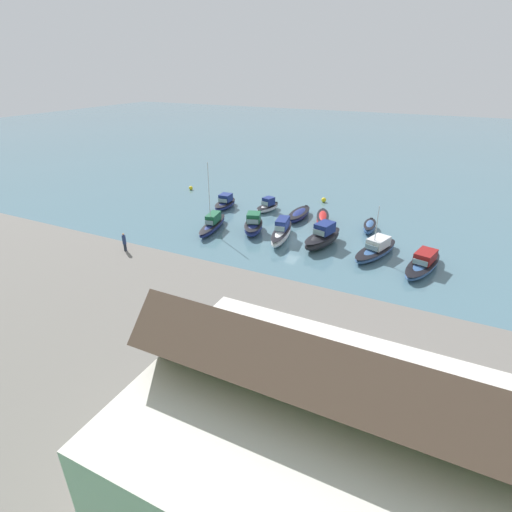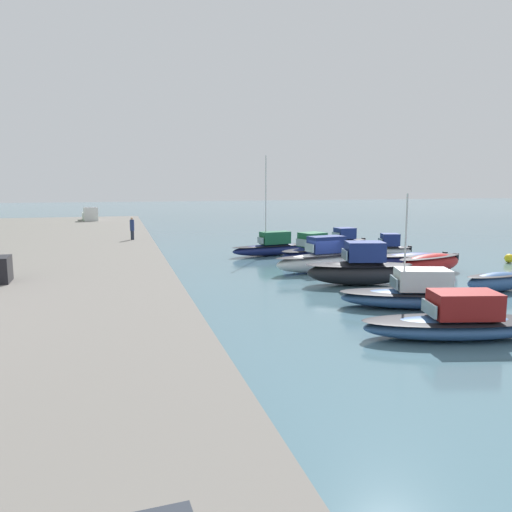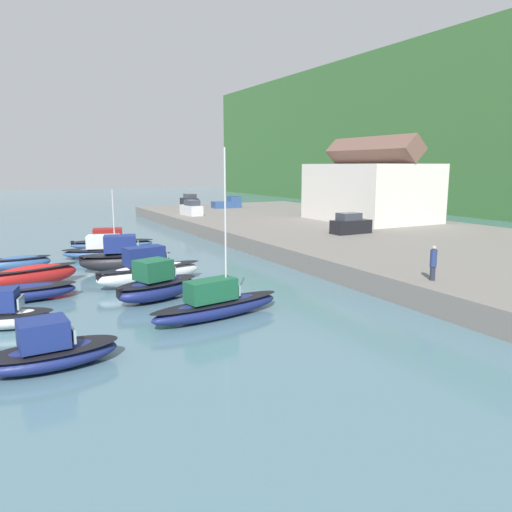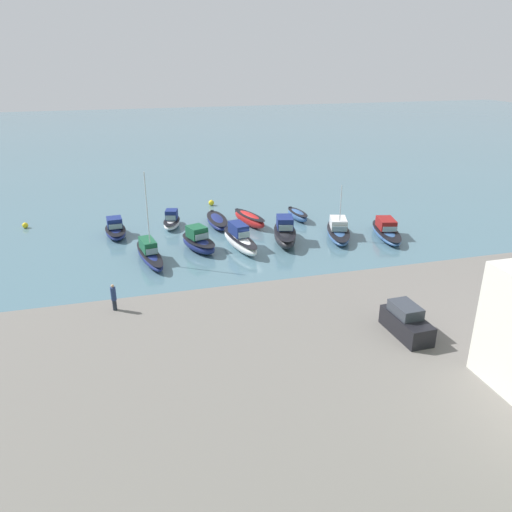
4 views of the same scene
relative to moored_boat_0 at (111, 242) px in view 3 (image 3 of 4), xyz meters
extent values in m
plane|color=slate|center=(16.17, -0.87, -0.74)|extent=(320.00, 320.00, 0.00)
cube|color=slate|center=(16.17, 25.93, 0.01)|extent=(100.06, 29.62, 1.51)
cube|color=silver|center=(1.92, 32.18, 4.34)|extent=(14.87, 11.12, 7.14)
cube|color=brown|center=(1.92, 32.18, 9.61)|extent=(15.17, 3.40, 3.40)
ellipsoid|color=#33568E|center=(0.02, 0.09, -0.26)|extent=(4.17, 8.45, 0.97)
ellipsoid|color=black|center=(0.02, 0.09, 0.08)|extent=(4.30, 8.63, 0.12)
cube|color=maroon|center=(-0.07, -0.31, 0.79)|extent=(2.38, 3.17, 1.14)
cube|color=#8CA5B2|center=(0.29, 1.22, 0.62)|extent=(1.57, 0.47, 0.57)
cube|color=black|center=(-0.87, -3.66, -0.07)|extent=(0.42, 0.36, 0.56)
ellipsoid|color=#33568E|center=(5.38, -1.38, -0.24)|extent=(4.77, 8.42, 1.01)
ellipsoid|color=black|center=(5.38, -1.38, 0.12)|extent=(4.91, 8.61, 0.12)
cube|color=silver|center=(5.25, -1.77, 0.85)|extent=(2.57, 3.24, 1.15)
cube|color=#8CA5B2|center=(5.74, -0.28, 0.67)|extent=(1.55, 0.59, 0.58)
cylinder|color=silver|center=(5.57, -0.80, 2.91)|extent=(0.10, 0.10, 5.27)
ellipsoid|color=black|center=(11.90, -1.34, 0.07)|extent=(3.93, 7.43, 1.63)
ellipsoid|color=black|center=(11.90, -1.34, 0.64)|extent=(4.05, 7.59, 0.12)
cube|color=navy|center=(11.81, -1.68, 1.54)|extent=(2.27, 2.82, 1.31)
cube|color=#8CA5B2|center=(12.14, -0.33, 1.35)|extent=(1.54, 0.47, 0.65)
cube|color=black|center=(11.10, -4.60, 0.40)|extent=(0.42, 0.36, 0.56)
ellipsoid|color=white|center=(17.18, -0.83, 0.01)|extent=(3.07, 8.04, 1.50)
ellipsoid|color=black|center=(17.18, -0.83, 0.53)|extent=(3.17, 8.20, 0.12)
cube|color=navy|center=(17.24, -1.22, 1.40)|extent=(1.79, 2.93, 1.28)
cube|color=#8CA5B2|center=(17.00, 0.29, 1.21)|extent=(1.23, 0.30, 0.64)
cube|color=black|center=(17.78, -4.51, 0.31)|extent=(0.40, 0.33, 0.56)
ellipsoid|color=navy|center=(21.58, -1.58, -0.05)|extent=(4.05, 6.16, 1.38)
ellipsoid|color=black|center=(21.58, -1.58, 0.43)|extent=(4.17, 6.30, 0.12)
cube|color=#195638|center=(21.68, -1.85, 1.26)|extent=(2.28, 2.46, 1.24)
cube|color=#8CA5B2|center=(21.30, -0.77, 1.07)|extent=(1.48, 0.60, 0.62)
cube|color=black|center=(22.48, -4.15, 0.22)|extent=(0.43, 0.38, 0.56)
ellipsoid|color=navy|center=(26.90, 0.24, -0.20)|extent=(3.05, 8.21, 1.09)
ellipsoid|color=black|center=(26.90, 0.24, 0.18)|extent=(3.14, 8.38, 0.12)
cube|color=#195638|center=(26.97, -0.15, 0.93)|extent=(1.74, 2.99, 1.17)
cube|color=#8CA5B2|center=(26.71, 1.38, 0.75)|extent=(1.15, 0.29, 0.59)
cylinder|color=silver|center=(26.80, 0.84, 4.49)|extent=(0.10, 0.10, 8.30)
ellipsoid|color=#33568E|center=(7.65, -8.86, -0.13)|extent=(1.98, 4.80, 1.23)
ellipsoid|color=black|center=(7.65, -8.86, 0.30)|extent=(2.04, 4.90, 0.12)
ellipsoid|color=red|center=(14.13, -8.40, 0.03)|extent=(3.39, 6.60, 1.55)
ellipsoid|color=black|center=(14.13, -8.40, 0.58)|extent=(3.49, 6.74, 0.12)
ellipsoid|color=navy|center=(18.01, -9.37, -0.20)|extent=(2.15, 6.68, 1.08)
ellipsoid|color=black|center=(18.01, -9.37, 0.17)|extent=(2.23, 6.82, 0.12)
ellipsoid|color=silver|center=(23.47, -10.20, -0.25)|extent=(2.92, 4.79, 0.99)
ellipsoid|color=black|center=(23.47, -10.20, 0.10)|extent=(3.02, 4.90, 0.12)
cube|color=navy|center=(23.41, -10.42, 0.82)|extent=(1.73, 1.87, 1.15)
cube|color=#8CA5B2|center=(23.65, -9.52, 0.65)|extent=(1.22, 0.42, 0.57)
ellipsoid|color=navy|center=(30.13, -8.69, -0.24)|extent=(2.61, 5.60, 1.00)
ellipsoid|color=black|center=(30.13, -8.69, 0.11)|extent=(2.70, 5.72, 0.12)
cube|color=navy|center=(30.16, -8.97, 0.83)|extent=(1.79, 2.03, 1.15)
cube|color=#8CA5B2|center=(30.07, -7.87, 0.66)|extent=(1.49, 0.21, 0.58)
cube|color=black|center=(-30.28, 19.61, 1.47)|extent=(4.29, 2.03, 1.40)
cube|color=#333842|center=(-29.97, 19.63, 2.55)|extent=(2.39, 1.65, 0.76)
cube|color=black|center=(10.94, 22.12, 1.47)|extent=(1.94, 4.26, 1.40)
cube|color=#333842|center=(10.95, 21.81, 2.55)|extent=(1.61, 2.36, 0.76)
cube|color=silver|center=(-15.19, 14.36, 1.47)|extent=(4.31, 2.07, 1.40)
cube|color=#333842|center=(-14.87, 14.38, 2.55)|extent=(2.40, 1.68, 0.76)
cube|color=#2D4C84|center=(-24.31, 23.33, 1.32)|extent=(2.09, 3.56, 1.10)
cube|color=#2D4C84|center=(-24.26, 25.36, 1.72)|extent=(1.95, 1.94, 1.90)
cube|color=#2D333D|center=(-24.26, 25.36, 2.42)|extent=(1.84, 1.67, 0.50)
cylinder|color=#232838|center=(30.38, 13.02, 1.19)|extent=(0.32, 0.32, 0.85)
cylinder|color=navy|center=(30.38, 13.02, 2.14)|extent=(0.40, 0.40, 1.05)
sphere|color=tan|center=(30.38, 13.02, 2.79)|extent=(0.24, 0.24, 0.24)
camera|label=1|loc=(-0.78, 43.07, 19.69)|focal=28.00mm
camera|label=2|loc=(-18.27, 14.27, 6.07)|focal=35.00mm
camera|label=3|loc=(51.70, -10.31, 7.65)|focal=35.00mm
camera|label=4|loc=(29.03, 48.43, 18.82)|focal=35.00mm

